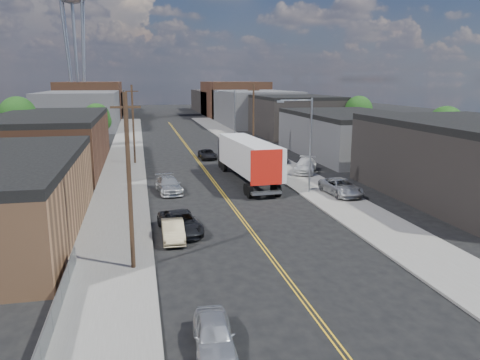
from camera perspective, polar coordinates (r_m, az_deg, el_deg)
name	(u,v)px	position (r m, az deg, el deg)	size (l,w,h in m)	color
ground	(187,146)	(76.88, -6.50, 4.12)	(260.00, 260.00, 0.00)	black
centerline	(199,162)	(62.15, -5.08, 2.26)	(0.32, 120.00, 0.01)	gold
sidewalk_left	(125,164)	(61.71, -13.87, 1.94)	(5.00, 140.00, 0.15)	slate
sidewalk_right	(268,158)	(63.99, 3.40, 2.63)	(5.00, 140.00, 0.15)	slate
warehouse_brown	(51,141)	(61.11, -22.05, 4.37)	(12.00, 26.00, 6.60)	#543221
industrial_right_a	(478,160)	(46.93, 27.00, 2.14)	(14.00, 22.00, 7.10)	black
industrial_right_b	(350,134)	(68.90, 13.31, 5.51)	(14.00, 24.00, 6.10)	#3B3B3D
industrial_right_c	(292,115)	(92.86, 6.41, 7.86)	(14.00, 22.00, 7.60)	black
skyline_left_a	(81,110)	(111.66, -18.81, 8.11)	(16.00, 30.00, 8.00)	#3B3B3D
skyline_right_a	(254,108)	(114.34, 1.75, 8.82)	(16.00, 30.00, 8.00)	#3B3B3D
skyline_left_b	(91,100)	(136.45, -17.70, 9.22)	(16.00, 26.00, 10.00)	#543221
skyline_right_b	(234,99)	(138.65, -0.78, 9.82)	(16.00, 26.00, 10.00)	#543221
skyline_left_c	(97,103)	(156.42, -17.01, 9.02)	(16.00, 40.00, 7.00)	black
skyline_right_c	(222,101)	(158.35, -2.24, 9.56)	(16.00, 40.00, 7.00)	black
streetlight_near	(307,138)	(43.82, 8.13, 5.07)	(3.39, 0.25, 9.00)	gray
streetlight_far	(232,113)	(77.45, -0.94, 8.22)	(3.39, 0.25, 9.00)	gray
utility_pole_left_near	(129,182)	(26.35, -13.35, -0.22)	(1.60, 0.26, 10.00)	black
utility_pole_left_far	(133,124)	(61.02, -12.88, 6.68)	(1.60, 0.26, 10.00)	black
utility_pole_right	(253,120)	(65.92, 1.65, 7.37)	(1.60, 0.26, 10.00)	black
chainlink_fence	(52,321)	(22.05, -21.94, -15.70)	(0.05, 16.00, 1.22)	slate
tree_left_mid	(18,117)	(72.82, -25.41, 6.93)	(5.10, 5.04, 8.37)	black
tree_left_far	(97,119)	(78.26, -17.02, 7.18)	(4.35, 4.20, 6.97)	black
tree_right_near	(446,127)	(64.25, 23.80, 5.98)	(4.60, 4.48, 7.44)	black
tree_right_far	(359,112)	(84.77, 14.28, 8.09)	(4.85, 4.76, 7.91)	black
semi_truck	(245,156)	(49.99, 0.63, 2.90)	(3.88, 17.52, 4.55)	silver
car_left_a	(214,334)	(19.68, -3.22, -18.28)	(1.59, 3.96, 1.35)	#BABDC0
car_left_b	(173,231)	(31.94, -8.16, -6.14)	(1.43, 4.09, 1.35)	#91815E
car_left_c	(180,223)	(33.37, -7.31, -5.20)	(2.46, 5.33, 1.48)	black
car_left_d	(169,185)	(45.25, -8.70, -0.60)	(2.11, 5.19, 1.50)	#A6AAAB
car_right_lot_a	(341,187)	(44.28, 12.22, -0.83)	(2.48, 5.39, 1.50)	#A3A5A8
car_right_lot_b	(305,166)	(54.25, 7.98, 1.74)	(2.23, 5.47, 1.59)	beige
car_right_lot_c	(279,156)	(60.77, 4.78, 2.88)	(1.74, 4.33, 1.47)	black
car_ahead_truck	(208,154)	(64.07, -3.97, 3.15)	(2.12, 4.61, 1.28)	black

